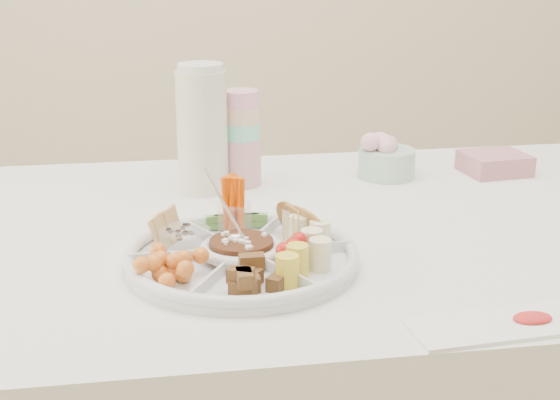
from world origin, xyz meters
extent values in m
cube|color=white|center=(0.00, 0.00, 0.38)|extent=(1.52, 1.02, 0.76)
cylinder|color=white|center=(-0.22, -0.18, 0.78)|extent=(0.38, 0.38, 0.04)
cylinder|color=black|center=(-0.22, -0.18, 0.79)|extent=(0.11, 0.11, 0.04)
cylinder|color=silver|center=(-0.17, 0.28, 0.88)|extent=(0.10, 0.10, 0.24)
cylinder|color=beige|center=(-0.26, 0.25, 0.90)|extent=(0.13, 0.13, 0.28)
cylinder|color=#92C1A1|center=(0.16, 0.28, 0.81)|extent=(0.16, 0.16, 0.10)
cube|color=#B97781|center=(0.42, 0.27, 0.78)|extent=(0.15, 0.14, 0.05)
cube|color=white|center=(0.13, -0.45, 0.76)|extent=(0.30, 0.12, 0.01)
camera|label=1|loc=(-0.35, -1.36, 1.26)|focal=50.00mm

